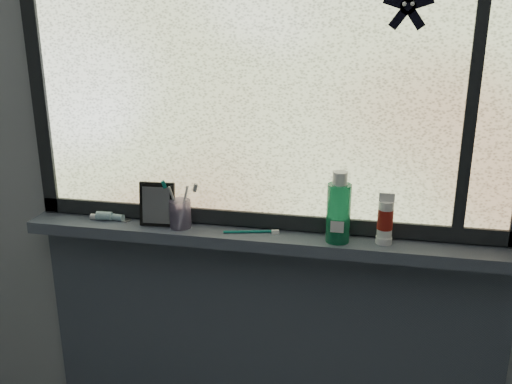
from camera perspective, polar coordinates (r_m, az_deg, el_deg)
The scene contains 14 objects.
wall_back at distance 1.85m, azimuth 1.24°, elevation 3.33°, with size 3.00×0.01×2.50m, color #9EA3A8.
windowsill at distance 1.86m, azimuth 0.76°, elevation -4.72°, with size 1.62×0.14×0.04m, color #444D5B.
sill_apron at distance 2.16m, azimuth 1.01°, elevation -16.68°, with size 1.62×0.02×0.98m, color #444D5B.
window_pane at distance 1.77m, azimuth 1.16°, elevation 11.92°, with size 1.50×0.01×1.00m, color silver.
frame_bottom at distance 1.88m, azimuth 1.05°, elevation -2.76°, with size 1.60×0.03×0.05m, color black.
frame_left at distance 2.06m, azimuth -21.05°, elevation 11.62°, with size 0.05×0.03×1.10m, color black.
frame_mullion at distance 1.76m, azimuth 21.05°, elevation 10.69°, with size 0.04×0.03×1.00m, color black.
starfish_sticker at distance 1.72m, azimuth 14.97°, elevation 17.48°, with size 0.15×0.02×0.15m, color black, non-canonical shape.
vanity_mirror at distance 1.92m, azimuth -9.85°, elevation -1.21°, with size 0.12×0.06×0.15m, color black.
toothpaste_tube at distance 2.02m, azimuth -14.48°, elevation -2.36°, with size 0.17×0.04×0.03m, color white, non-canonical shape.
toothbrush_cup at distance 1.90m, azimuth -7.59°, elevation -2.17°, with size 0.07×0.07×0.09m, color #B09ED2.
toothbrush_lying at distance 1.85m, azimuth -0.82°, elevation -3.92°, with size 0.20×0.02×0.01m, color #0C6D63, non-canonical shape.
mouthwash_bottle at distance 1.77m, azimuth 8.27°, elevation -1.51°, with size 0.07×0.07×0.19m, color #1B8F5A.
cream_tube at distance 1.79m, azimuth 12.82°, elevation -2.44°, with size 0.05×0.05×0.12m, color silver.
Camera 1 is at (0.33, -0.45, 1.73)m, focal length 40.00 mm.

